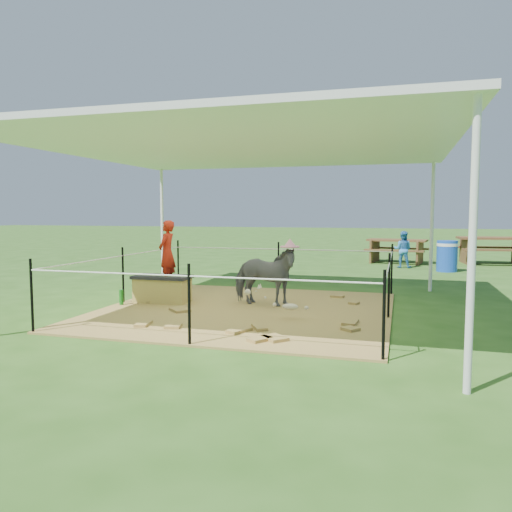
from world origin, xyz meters
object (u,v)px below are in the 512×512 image
(green_bottle, at_px, (121,297))
(foal, at_px, (290,305))
(straw_bale, at_px, (162,290))
(trash_barrel, at_px, (447,256))
(picnic_table_far, at_px, (492,251))
(distant_person, at_px, (403,249))
(pony, at_px, (264,276))
(woman, at_px, (167,247))
(picnic_table_near, at_px, (397,251))

(green_bottle, distance_m, foal, 3.04)
(straw_bale, xyz_separation_m, trash_barrel, (5.23, 6.50, 0.18))
(picnic_table_far, height_order, distant_person, distant_person)
(green_bottle, height_order, pony, pony)
(woman, height_order, distant_person, woman)
(woman, bearing_deg, straw_bale, -91.40)
(straw_bale, height_order, picnic_table_far, picnic_table_far)
(picnic_table_far, relative_size, distant_person, 1.90)
(pony, relative_size, trash_barrel, 1.42)
(distant_person, bearing_deg, picnic_table_far, -138.10)
(woman, height_order, pony, woman)
(green_bottle, distance_m, picnic_table_near, 10.04)
(picnic_table_near, height_order, distant_person, distant_person)
(straw_bale, bearing_deg, woman, 0.00)
(straw_bale, distance_m, pony, 1.85)
(woman, bearing_deg, green_bottle, -56.70)
(green_bottle, bearing_deg, picnic_table_far, 52.16)
(straw_bale, xyz_separation_m, woman, (0.10, 0.00, 0.77))
(green_bottle, bearing_deg, pony, 14.41)
(straw_bale, height_order, woman, woman)
(woman, distance_m, distant_person, 8.19)
(distant_person, bearing_deg, green_bottle, 66.43)
(pony, bearing_deg, straw_bale, 102.71)
(straw_bale, bearing_deg, picnic_table_near, 65.43)
(pony, xyz_separation_m, trash_barrel, (3.42, 6.35, -0.11))
(pony, relative_size, foal, 1.55)
(pony, height_order, picnic_table_far, pony)
(trash_barrel, relative_size, distant_person, 0.79)
(pony, relative_size, picnic_table_far, 0.59)
(foal, height_order, trash_barrel, trash_barrel)
(green_bottle, bearing_deg, foal, -6.45)
(pony, height_order, picnic_table_near, pony)
(straw_bale, xyz_separation_m, picnic_table_near, (3.91, 8.54, 0.14))
(foal, bearing_deg, straw_bale, 160.44)
(straw_bale, bearing_deg, trash_barrel, 51.18)
(trash_barrel, bearing_deg, picnic_table_far, 58.16)
(picnic_table_near, bearing_deg, foal, -89.20)
(pony, bearing_deg, foal, -137.50)
(green_bottle, distance_m, pony, 2.47)
(woman, xyz_separation_m, green_bottle, (-0.65, -0.45, -0.85))
(green_bottle, bearing_deg, picnic_table_near, 63.64)
(woman, height_order, picnic_table_far, woman)
(foal, relative_size, trash_barrel, 0.91)
(pony, distance_m, trash_barrel, 7.21)
(green_bottle, xyz_separation_m, trash_barrel, (5.78, 6.95, 0.26))
(straw_bale, bearing_deg, picnic_table_far, 52.97)
(trash_barrel, relative_size, picnic_table_near, 0.46)
(picnic_table_far, xyz_separation_m, distant_person, (-2.68, -1.82, 0.11))
(woman, xyz_separation_m, pony, (1.72, 0.16, -0.47))
(green_bottle, xyz_separation_m, distant_person, (4.63, 7.59, 0.37))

